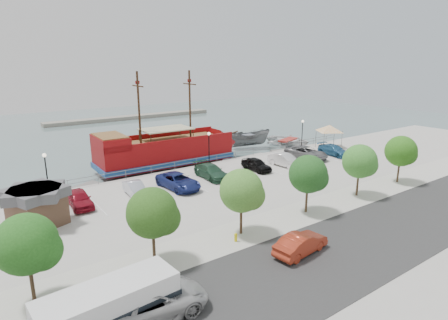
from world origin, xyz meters
TOP-DOWN VIEW (x-y plane):
  - ground at (0.00, 0.00)m, footprint 160.00×160.00m
  - land_slab at (0.00, -21.00)m, footprint 100.00×58.00m
  - street at (0.00, -16.00)m, footprint 100.00×8.00m
  - sidewalk at (0.00, -10.00)m, footprint 100.00×4.00m
  - seawall_railing at (0.00, 7.80)m, footprint 50.00×0.06m
  - far_shore at (10.00, 55.00)m, footprint 40.00×3.00m
  - pirate_ship at (-1.35, 12.46)m, footprint 20.42×6.02m
  - patrol_boat at (12.73, 14.67)m, footprint 7.43×5.21m
  - speedboat at (18.99, 12.12)m, footprint 7.03×8.41m
  - dock_west at (-15.39, 9.20)m, footprint 7.02×4.30m
  - dock_mid at (8.40, 9.20)m, footprint 6.78×2.54m
  - dock_east at (16.81, 9.20)m, footprint 6.71×3.11m
  - shed at (-19.97, 0.33)m, footprint 4.91×4.91m
  - canopy_tent at (20.45, 5.26)m, footprint 5.54×5.54m
  - street_van at (-17.45, -14.75)m, footprint 6.17×3.08m
  - street_sedan at (-6.54, -14.61)m, footprint 4.45×2.03m
  - shuttle_bus at (-19.39, -14.50)m, footprint 6.76×2.78m
  - fire_hydrant at (-9.09, -10.80)m, footprint 0.23×0.23m
  - lamp_post_left at (-18.00, 6.50)m, footprint 0.36×0.36m
  - lamp_post_mid at (0.00, 6.50)m, footprint 0.36×0.36m
  - lamp_post_right at (16.00, 6.50)m, footprint 0.36×0.36m
  - tree_a at (-21.85, -10.07)m, footprint 3.30×3.20m
  - tree_b at (-14.85, -10.07)m, footprint 3.30×3.20m
  - tree_c at (-7.85, -10.07)m, footprint 3.30×3.20m
  - tree_d at (-0.85, -10.07)m, footprint 3.30×3.20m
  - tree_e at (6.15, -10.07)m, footprint 3.30×3.20m
  - tree_f at (13.15, -10.07)m, footprint 3.30×3.20m
  - parked_car_a at (-16.29, 2.43)m, footprint 1.88×4.41m
  - parked_car_b at (-11.16, 2.32)m, footprint 1.70×4.13m
  - parked_car_c at (-6.84, 1.74)m, footprint 2.97×5.67m
  - parked_car_d at (-2.25, 2.68)m, footprint 2.23×5.18m
  - parked_car_e at (3.72, 2.09)m, footprint 1.81×4.31m
  - parked_car_f at (7.71, 1.37)m, footprint 1.86×4.72m
  - parked_car_g at (12.52, 2.41)m, footprint 3.58×6.13m
  - parked_car_h at (16.96, 1.46)m, footprint 2.39×5.07m

SIDE VIEW (x-z plane):
  - ground at x=0.00m, z-range -1.00..-1.00m
  - dock_east at x=16.81m, z-range -1.00..-0.63m
  - dock_mid at x=8.40m, z-range -1.00..-0.62m
  - dock_west at x=-15.39m, z-range -1.00..-0.61m
  - land_slab at x=0.00m, z-range -1.20..0.00m
  - far_shore at x=10.00m, z-range -1.00..-0.20m
  - speedboat at x=18.99m, z-range -1.00..0.50m
  - street at x=0.00m, z-range -0.01..0.03m
  - sidewalk at x=0.00m, z-range -0.01..0.04m
  - patrol_boat at x=12.73m, z-range -1.00..1.69m
  - fire_hydrant at x=-9.09m, z-range 0.03..0.70m
  - seawall_railing at x=0.00m, z-range 0.03..1.03m
  - parked_car_b at x=-11.16m, z-range 0.00..1.33m
  - street_sedan at x=-6.54m, z-range 0.00..1.41m
  - parked_car_h at x=16.96m, z-range 0.00..1.43m
  - parked_car_e at x=3.72m, z-range 0.00..1.46m
  - parked_car_a at x=-16.29m, z-range 0.00..1.48m
  - parked_car_d at x=-2.25m, z-range 0.00..1.49m
  - parked_car_c at x=-6.84m, z-range 0.00..1.52m
  - parked_car_f at x=7.71m, z-range 0.00..1.53m
  - parked_car_g at x=12.52m, z-range 0.00..1.60m
  - street_van at x=-17.45m, z-range 0.00..1.68m
  - shuttle_bus at x=-19.39m, z-range -0.04..2.29m
  - pirate_ship at x=-1.35m, z-range -5.27..7.56m
  - shed at x=-19.97m, z-range 0.10..3.19m
  - lamp_post_left at x=-18.00m, z-range 0.80..5.08m
  - lamp_post_mid at x=0.00m, z-range 0.80..5.08m
  - lamp_post_right at x=16.00m, z-range 0.80..5.08m
  - tree_a at x=-21.85m, z-range 0.80..5.80m
  - tree_b at x=-14.85m, z-range 0.80..5.80m
  - tree_c at x=-7.85m, z-range 0.80..5.80m
  - tree_d at x=-0.85m, z-range 0.80..5.80m
  - tree_e at x=6.15m, z-range 0.80..5.80m
  - tree_f at x=13.15m, z-range 0.80..5.80m
  - canopy_tent at x=20.45m, z-range 1.40..5.20m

